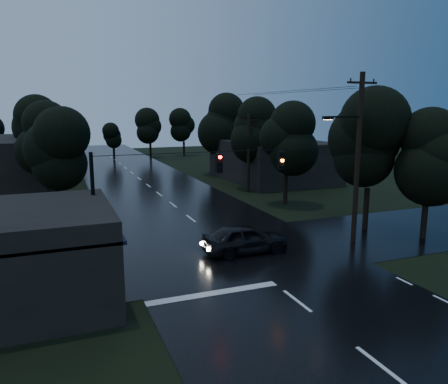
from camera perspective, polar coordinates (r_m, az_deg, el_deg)
ground at (r=15.58m, az=19.64°, el=-20.55°), size 160.00×160.00×0.00m
main_road at (r=41.59m, az=-8.45°, el=-0.30°), size 12.00×120.00×0.02m
cross_street at (r=24.93m, az=1.16°, el=-7.76°), size 60.00×9.00×0.02m
building_far_right at (r=49.86m, az=6.29°, el=4.15°), size 10.00×14.00×4.40m
building_far_left at (r=50.33m, az=-26.99°, el=3.44°), size 10.00×16.00×5.00m
utility_pole_main at (r=26.71m, az=16.94°, el=4.58°), size 3.50×0.30×10.00m
utility_pole_far at (r=41.82m, az=3.23°, el=5.23°), size 2.00×0.30×7.50m
anchor_pole_left at (r=21.44m, az=-16.59°, el=-2.98°), size 0.18×0.18×6.00m
span_signals at (r=23.09m, az=3.45°, el=4.08°), size 15.00×0.37×1.12m
tree_corner_near at (r=29.82m, az=18.56°, el=6.52°), size 4.48×4.48×9.44m
tree_corner_far at (r=29.08m, az=25.31°, el=4.46°), size 3.92×3.92×8.26m
tree_left_a at (r=31.91m, az=-21.30°, el=5.23°), size 3.92×3.92×8.26m
tree_left_b at (r=39.86m, az=-22.32°, el=6.68°), size 4.20×4.20×8.85m
tree_left_c at (r=49.84m, az=-22.96°, el=7.74°), size 4.48×4.48×9.44m
tree_right_a at (r=36.68m, az=8.21°, el=7.08°), size 4.20×4.20×8.85m
tree_right_b at (r=44.03m, az=3.71°, el=8.27°), size 4.48×4.48×9.44m
tree_right_c at (r=53.44m, az=-0.32°, el=9.14°), size 4.76×4.76×10.03m
car at (r=24.51m, az=2.77°, el=-6.09°), size 4.83×1.99×1.64m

